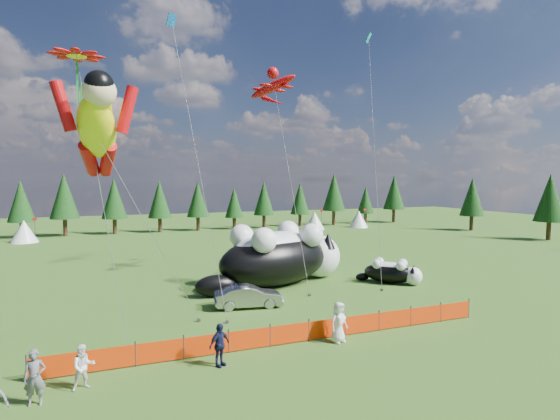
{
  "coord_description": "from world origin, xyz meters",
  "views": [
    {
      "loc": [
        -7.78,
        -21.78,
        7.83
      ],
      "look_at": [
        2.21,
        4.0,
        5.9
      ],
      "focal_mm": 28.0,
      "sensor_mm": 36.0,
      "label": 1
    }
  ],
  "objects": [
    {
      "name": "ground",
      "position": [
        0.0,
        0.0,
        0.0
      ],
      "size": [
        160.0,
        160.0,
        0.0
      ],
      "primitive_type": "plane",
      "color": "#113409",
      "rests_on": "ground"
    },
    {
      "name": "safety_fence",
      "position": [
        0.0,
        -3.0,
        0.5
      ],
      "size": [
        22.06,
        0.06,
        1.1
      ],
      "color": "#262626",
      "rests_on": "ground"
    },
    {
      "name": "tree_line",
      "position": [
        0.0,
        45.0,
        4.0
      ],
      "size": [
        90.0,
        4.0,
        8.0
      ],
      "primitive_type": null,
      "color": "black",
      "rests_on": "ground"
    },
    {
      "name": "festival_tents",
      "position": [
        11.0,
        40.0,
        1.4
      ],
      "size": [
        50.0,
        3.2,
        2.8
      ],
      "primitive_type": null,
      "color": "white",
      "rests_on": "ground"
    },
    {
      "name": "cat_large",
      "position": [
        4.0,
        8.29,
        2.17
      ],
      "size": [
        12.34,
        7.08,
        4.57
      ],
      "rotation": [
        0.0,
        0.0,
        0.31
      ],
      "color": "black",
      "rests_on": "ground"
    },
    {
      "name": "cat_small",
      "position": [
        11.9,
        5.53,
        0.87
      ],
      "size": [
        4.03,
        4.0,
        1.83
      ],
      "rotation": [
        0.0,
        0.0,
        -0.78
      ],
      "color": "black",
      "rests_on": "ground"
    },
    {
      "name": "car",
      "position": [
        -0.08,
        3.42,
        0.68
      ],
      "size": [
        4.32,
        2.07,
        1.37
      ],
      "primitive_type": "imported",
      "rotation": [
        0.0,
        0.0,
        1.41
      ],
      "color": "#A2A3A7",
      "rests_on": "ground"
    },
    {
      "name": "spectator_a",
      "position": [
        -10.41,
        -5.04,
        0.98
      ],
      "size": [
        0.74,
        0.51,
        1.97
      ],
      "primitive_type": "imported",
      "rotation": [
        0.0,
        0.0,
        -0.06
      ],
      "color": "#5B5B60",
      "rests_on": "ground"
    },
    {
      "name": "spectator_b",
      "position": [
        -8.91,
        -4.36,
        0.85
      ],
      "size": [
        0.91,
        0.65,
        1.71
      ],
      "primitive_type": "imported",
      "rotation": [
        0.0,
        0.0,
        0.21
      ],
      "color": "white",
      "rests_on": "ground"
    },
    {
      "name": "spectator_c",
      "position": [
        -3.7,
        -4.23,
        0.91
      ],
      "size": [
        1.2,
        1.0,
        1.82
      ],
      "primitive_type": "imported",
      "rotation": [
        0.0,
        0.0,
        0.52
      ],
      "color": "#141737",
      "rests_on": "ground"
    },
    {
      "name": "spectator_e",
      "position": [
        2.28,
        -3.65,
        0.98
      ],
      "size": [
        1.09,
        0.86,
        1.96
      ],
      "primitive_type": "imported",
      "rotation": [
        0.0,
        0.0,
        0.28
      ],
      "color": "white",
      "rests_on": "ground"
    },
    {
      "name": "superhero_kite",
      "position": [
        -8.27,
        -1.64,
        9.97
      ],
      "size": [
        7.31,
        6.17,
        13.06
      ],
      "color": "#F0ED0C",
      "rests_on": "ground"
    },
    {
      "name": "gecko_kite",
      "position": [
        4.8,
        12.31,
        15.43
      ],
      "size": [
        6.37,
        11.17,
        17.45
      ],
      "color": "red",
      "rests_on": "ground"
    },
    {
      "name": "flower_kite",
      "position": [
        -9.08,
        0.39,
        13.29
      ],
      "size": [
        3.34,
        2.86,
        13.64
      ],
      "color": "red",
      "rests_on": "ground"
    },
    {
      "name": "diamond_kite_a",
      "position": [
        -3.84,
        6.84,
        17.02
      ],
      "size": [
        2.51,
        6.5,
        19.1
      ],
      "color": "blue",
      "rests_on": "ground"
    },
    {
      "name": "diamond_kite_b",
      "position": [
        12.48,
        10.03,
        18.73
      ],
      "size": [
        3.3,
        7.08,
        20.95
      ],
      "color": "#0DA3A1",
      "rests_on": "ground"
    }
  ]
}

